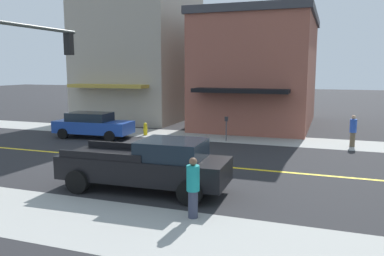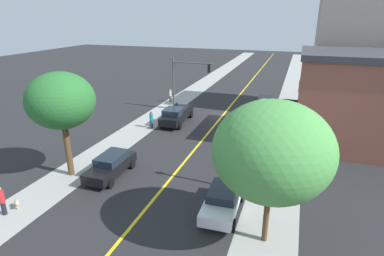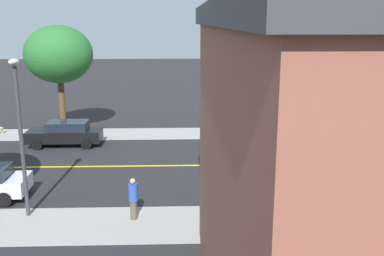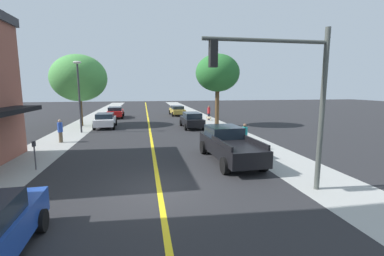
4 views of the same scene
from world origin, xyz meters
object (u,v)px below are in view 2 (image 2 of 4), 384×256
parking_meter (272,125)px  pedestrian_teal_shirt (151,119)px  pedestrian_red_shirt (2,200)px  blue_sedan_left_curb (264,104)px  pedestrian_white_shirt (170,95)px  traffic_light_mast (185,76)px  street_tree_right_corner (61,101)px  black_pickup_truck (176,115)px  pedestrian_blue_shirt (274,155)px  fire_hydrant (279,115)px  white_sedan_left_curb (223,200)px  street_lamp (263,137)px  street_tree_left_near (272,151)px  small_dog (17,203)px  black_sedan_right_curb (111,165)px

parking_meter → pedestrian_teal_shirt: pedestrian_teal_shirt is taller
pedestrian_red_shirt → blue_sedan_left_curb: bearing=77.7°
parking_meter → pedestrian_teal_shirt: bearing=10.3°
pedestrian_teal_shirt → pedestrian_white_shirt: (2.06, -9.89, -0.01)m
parking_meter → traffic_light_mast: 12.05m
street_tree_right_corner → black_pickup_truck: (-2.99, -13.05, -4.56)m
parking_meter → pedestrian_white_shirt: (13.77, -7.77, -0.04)m
pedestrian_blue_shirt → fire_hydrant: bearing=134.6°
pedestrian_teal_shirt → white_sedan_left_curb: bearing=-5.6°
street_lamp → street_tree_right_corner: bearing=7.8°
parking_meter → street_lamp: size_ratio=0.23×
street_tree_left_near → blue_sedan_left_curb: bearing=-83.2°
pedestrian_teal_shirt → pedestrian_red_shirt: bearing=-52.5°
traffic_light_mast → pedestrian_teal_shirt: traffic_light_mast is taller
traffic_light_mast → small_dog: traffic_light_mast is taller
street_tree_right_corner → street_lamp: street_tree_right_corner is taller
street_tree_left_near → parking_meter: size_ratio=5.15×
street_lamp → small_dog: size_ratio=8.93×
small_dog → street_tree_left_near: bearing=43.1°
parking_meter → street_lamp: bearing=91.3°
traffic_light_mast → black_pickup_truck: traffic_light_mast is taller
street_tree_right_corner → small_dog: bearing=87.0°
blue_sedan_left_curb → pedestrian_teal_shirt: (10.07, 10.03, 0.10)m
white_sedan_left_curb → black_pickup_truck: 16.28m
pedestrian_blue_shirt → pedestrian_teal_shirt: 13.32m
black_sedan_right_curb → blue_sedan_left_curb: bearing=156.5°
street_tree_left_near → pedestrian_blue_shirt: bearing=-87.5°
small_dog → pedestrian_red_shirt: bearing=-70.0°
fire_hydrant → black_pickup_truck: 11.49m
street_lamp → pedestrian_white_shirt: bearing=-53.4°
blue_sedan_left_curb → black_pickup_truck: (8.26, 7.77, 0.10)m
black_sedan_right_curb → pedestrian_blue_shirt: bearing=115.3°
pedestrian_blue_shirt → pedestrian_teal_shirt: size_ratio=0.99×
parking_meter → traffic_light_mast: traffic_light_mast is taller
fire_hydrant → pedestrian_white_shirt: size_ratio=0.47×
blue_sedan_left_curb → pedestrian_teal_shirt: size_ratio=2.78×
fire_hydrant → parking_meter: 5.39m
traffic_light_mast → street_tree_right_corner: bearing=-97.4°
street_tree_left_near → white_sedan_left_curb: street_tree_left_near is taller
street_lamp → pedestrian_teal_shirt: bearing=-37.0°
pedestrian_blue_shirt → black_pickup_truck: bearing=-170.4°
blue_sedan_left_curb → black_sedan_right_curb: bearing=-25.7°
black_sedan_right_curb → small_dog: size_ratio=6.47×
black_sedan_right_curb → small_dog: (3.08, 5.38, -0.44)m
white_sedan_left_curb → pedestrian_white_shirt: bearing=-152.3°
fire_hydrant → pedestrian_blue_shirt: pedestrian_blue_shirt is taller
black_sedan_right_curb → pedestrian_white_shirt: size_ratio=2.71×
parking_meter → pedestrian_red_shirt: pedestrian_red_shirt is taller
pedestrian_red_shirt → pedestrian_white_shirt: pedestrian_red_shirt is taller
street_tree_right_corner → pedestrian_red_shirt: bearing=85.3°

